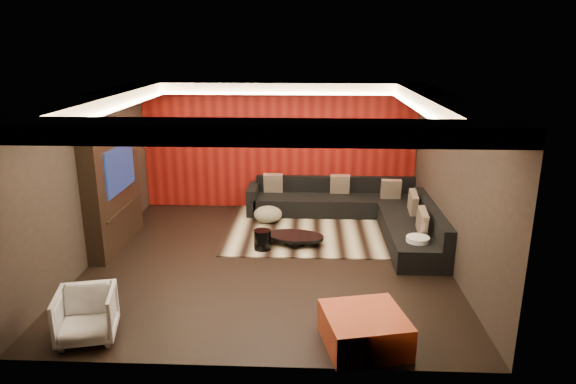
{
  "coord_description": "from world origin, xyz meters",
  "views": [
    {
      "loc": [
        0.68,
        -8.1,
        3.63
      ],
      "look_at": [
        0.3,
        0.6,
        1.05
      ],
      "focal_mm": 32.0,
      "sensor_mm": 36.0,
      "label": 1
    }
  ],
  "objects_px": {
    "coffee_table": "(295,239)",
    "orange_ottoman": "(364,330)",
    "sectional_sofa": "(361,212)",
    "white_side_table": "(417,250)",
    "armchair": "(86,315)",
    "drum_stool": "(262,240)"
  },
  "relations": [
    {
      "from": "coffee_table",
      "to": "armchair",
      "type": "relative_size",
      "value": 1.48
    },
    {
      "from": "coffee_table",
      "to": "orange_ottoman",
      "type": "distance_m",
      "value": 3.34
    },
    {
      "from": "coffee_table",
      "to": "drum_stool",
      "type": "xyz_separation_m",
      "value": [
        -0.58,
        -0.26,
        0.09
      ]
    },
    {
      "from": "coffee_table",
      "to": "orange_ottoman",
      "type": "bearing_deg",
      "value": -73.51
    },
    {
      "from": "armchair",
      "to": "sectional_sofa",
      "type": "bearing_deg",
      "value": 35.11
    },
    {
      "from": "white_side_table",
      "to": "sectional_sofa",
      "type": "bearing_deg",
      "value": 112.02
    },
    {
      "from": "drum_stool",
      "to": "orange_ottoman",
      "type": "xyz_separation_m",
      "value": [
        1.53,
        -2.94,
        0.01
      ]
    },
    {
      "from": "coffee_table",
      "to": "drum_stool",
      "type": "height_order",
      "value": "drum_stool"
    },
    {
      "from": "drum_stool",
      "to": "armchair",
      "type": "xyz_separation_m",
      "value": [
        -1.94,
        -2.94,
        0.13
      ]
    },
    {
      "from": "white_side_table",
      "to": "armchair",
      "type": "relative_size",
      "value": 0.67
    },
    {
      "from": "coffee_table",
      "to": "white_side_table",
      "type": "bearing_deg",
      "value": -19.42
    },
    {
      "from": "orange_ottoman",
      "to": "white_side_table",
      "type": "bearing_deg",
      "value": 65.56
    },
    {
      "from": "orange_ottoman",
      "to": "armchair",
      "type": "bearing_deg",
      "value": 180.0
    },
    {
      "from": "coffee_table",
      "to": "orange_ottoman",
      "type": "xyz_separation_m",
      "value": [
        0.95,
        -3.2,
        0.1
      ]
    },
    {
      "from": "sectional_sofa",
      "to": "white_side_table",
      "type": "bearing_deg",
      "value": -67.98
    },
    {
      "from": "coffee_table",
      "to": "armchair",
      "type": "distance_m",
      "value": 4.08
    },
    {
      "from": "white_side_table",
      "to": "orange_ottoman",
      "type": "relative_size",
      "value": 0.5
    },
    {
      "from": "sectional_sofa",
      "to": "coffee_table",
      "type": "bearing_deg",
      "value": -138.28
    },
    {
      "from": "coffee_table",
      "to": "sectional_sofa",
      "type": "distance_m",
      "value": 1.76
    },
    {
      "from": "drum_stool",
      "to": "white_side_table",
      "type": "bearing_deg",
      "value": -9.97
    },
    {
      "from": "white_side_table",
      "to": "orange_ottoman",
      "type": "bearing_deg",
      "value": -114.44
    },
    {
      "from": "coffee_table",
      "to": "sectional_sofa",
      "type": "relative_size",
      "value": 0.29
    }
  ]
}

